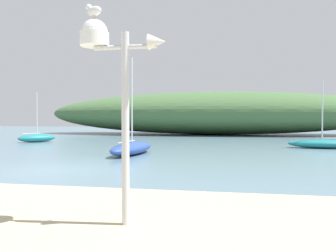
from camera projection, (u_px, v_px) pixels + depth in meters
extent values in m
plane|color=slate|center=(61.00, 170.00, 11.78)|extent=(120.00, 120.00, 0.00)
ellipsoid|color=#476B3D|center=(215.00, 113.00, 38.23)|extent=(39.84, 10.81, 4.92)
cylinder|color=silver|center=(125.00, 129.00, 5.06)|extent=(0.12, 0.12, 2.94)
cylinder|color=silver|center=(125.00, 47.00, 5.03)|extent=(0.99, 0.07, 0.07)
cylinder|color=white|center=(95.00, 39.00, 5.11)|extent=(0.45, 0.45, 0.21)
sphere|color=white|center=(94.00, 33.00, 5.11)|extent=(0.41, 0.41, 0.41)
cone|color=silver|center=(157.00, 42.00, 4.94)|extent=(0.26, 0.24, 0.24)
cylinder|color=orange|center=(93.00, 17.00, 5.09)|extent=(0.01, 0.01, 0.05)
cylinder|color=orange|center=(95.00, 18.00, 5.12)|extent=(0.01, 0.01, 0.05)
ellipsoid|color=white|center=(94.00, 11.00, 5.10)|extent=(0.30, 0.21, 0.15)
ellipsoid|color=#9EA0A8|center=(94.00, 9.00, 5.10)|extent=(0.28, 0.19, 0.05)
sphere|color=white|center=(89.00, 8.00, 5.16)|extent=(0.10, 0.10, 0.10)
cone|color=gold|center=(85.00, 9.00, 5.21)|extent=(0.07, 0.05, 0.03)
ellipsoid|color=teal|center=(37.00, 138.00, 25.73)|extent=(2.62, 2.93, 0.61)
cylinder|color=silver|center=(37.00, 115.00, 25.69)|extent=(0.08, 0.08, 3.41)
cylinder|color=silver|center=(31.00, 134.00, 25.44)|extent=(0.84, 1.05, 0.06)
ellipsoid|color=teal|center=(322.00, 144.00, 20.31)|extent=(4.07, 1.66, 0.54)
cylinder|color=silver|center=(322.00, 111.00, 20.27)|extent=(0.08, 0.08, 3.84)
cylinder|color=silver|center=(333.00, 138.00, 20.12)|extent=(1.77, 0.28, 0.06)
ellipsoid|color=#2D4C9E|center=(132.00, 148.00, 16.82)|extent=(1.76, 4.43, 0.63)
cylinder|color=silver|center=(132.00, 102.00, 16.77)|extent=(0.08, 0.08, 4.47)
cylinder|color=silver|center=(127.00, 142.00, 16.19)|extent=(0.29, 1.93, 0.06)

